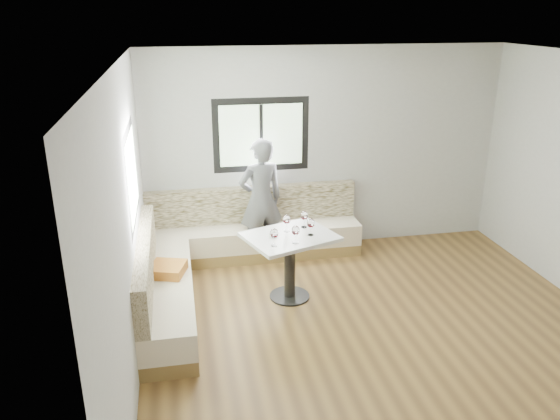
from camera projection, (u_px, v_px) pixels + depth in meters
name	position (u px, v px, depth m)	size (l,w,h in m)	color
room	(384.00, 209.00, 5.30)	(5.01, 5.01, 2.81)	brown
banquette	(219.00, 255.00, 6.84)	(2.90, 2.80, 0.95)	brown
table	(290.00, 251.00, 6.32)	(1.17, 1.04, 0.80)	black
person	(261.00, 200.00, 7.27)	(0.61, 0.40, 1.68)	#58595E
olive_ramekin	(273.00, 234.00, 6.22)	(0.11, 0.11, 0.04)	white
wine_glass_a	(274.00, 234.00, 5.92)	(0.09, 0.09, 0.20)	white
wine_glass_b	(296.00, 231.00, 6.00)	(0.09, 0.09, 0.20)	white
wine_glass_c	(311.00, 224.00, 6.20)	(0.09, 0.09, 0.20)	white
wine_glass_d	(287.00, 220.00, 6.31)	(0.09, 0.09, 0.20)	white
wine_glass_e	(304.00, 216.00, 6.42)	(0.09, 0.09, 0.20)	white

